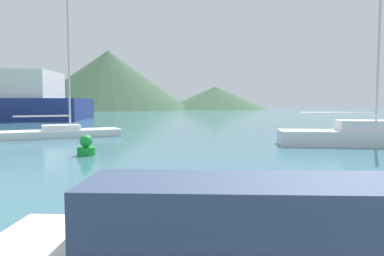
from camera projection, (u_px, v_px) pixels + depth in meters
sailboat_inner at (363, 136)px, 19.15m from camera, size 8.55×5.06×8.31m
sailboat_middle at (61, 131)px, 23.64m from camera, size 7.59×3.41×10.26m
buoy_marker at (86, 147)px, 15.75m from camera, size 0.75×0.75×0.87m
hill_central at (108, 80)px, 101.38m from camera, size 44.17×44.17×15.91m
hill_east at (215, 98)px, 107.27m from camera, size 29.50×29.50×6.45m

